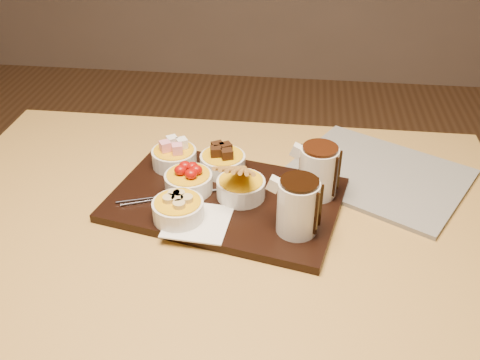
# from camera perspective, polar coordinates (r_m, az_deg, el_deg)

# --- Properties ---
(dining_table) EXTENTS (1.20, 0.80, 0.75)m
(dining_table) POSITION_cam_1_polar(r_m,az_deg,el_deg) (1.15, -2.18, -7.33)
(dining_table) COLOR #BA9045
(dining_table) RESTS_ON ground
(serving_board) EXTENTS (0.51, 0.39, 0.02)m
(serving_board) POSITION_cam_1_polar(r_m,az_deg,el_deg) (1.11, -1.54, -2.09)
(serving_board) COLOR black
(serving_board) RESTS_ON dining_table
(napkin) EXTENTS (0.13, 0.13, 0.00)m
(napkin) POSITION_cam_1_polar(r_m,az_deg,el_deg) (1.04, -4.53, -4.45)
(napkin) COLOR white
(napkin) RESTS_ON serving_board
(bowl_marshmallows) EXTENTS (0.10, 0.10, 0.04)m
(bowl_marshmallows) POSITION_cam_1_polar(r_m,az_deg,el_deg) (1.20, -7.01, 2.35)
(bowl_marshmallows) COLOR silver
(bowl_marshmallows) RESTS_ON serving_board
(bowl_cake) EXTENTS (0.10, 0.10, 0.04)m
(bowl_cake) POSITION_cam_1_polar(r_m,az_deg,el_deg) (1.18, -1.85, 1.81)
(bowl_cake) COLOR silver
(bowl_cake) RESTS_ON serving_board
(bowl_strawberries) EXTENTS (0.10, 0.10, 0.04)m
(bowl_strawberries) POSITION_cam_1_polar(r_m,az_deg,el_deg) (1.12, -5.50, -0.27)
(bowl_strawberries) COLOR silver
(bowl_strawberries) RESTS_ON serving_board
(bowl_biscotti) EXTENTS (0.10, 0.10, 0.04)m
(bowl_biscotti) POSITION_cam_1_polar(r_m,az_deg,el_deg) (1.09, 0.10, -0.91)
(bowl_biscotti) COLOR silver
(bowl_biscotti) RESTS_ON serving_board
(bowl_bananas) EXTENTS (0.10, 0.10, 0.04)m
(bowl_bananas) POSITION_cam_1_polar(r_m,az_deg,el_deg) (1.04, -6.61, -3.23)
(bowl_bananas) COLOR silver
(bowl_bananas) RESTS_ON serving_board
(pitcher_dark_chocolate) EXTENTS (0.09, 0.09, 0.11)m
(pitcher_dark_chocolate) POSITION_cam_1_polar(r_m,az_deg,el_deg) (0.99, 6.18, -2.91)
(pitcher_dark_chocolate) COLOR silver
(pitcher_dark_chocolate) RESTS_ON serving_board
(pitcher_milk_chocolate) EXTENTS (0.09, 0.09, 0.11)m
(pitcher_milk_chocolate) POSITION_cam_1_polar(r_m,az_deg,el_deg) (1.09, 8.34, 0.83)
(pitcher_milk_chocolate) COLOR silver
(pitcher_milk_chocolate) RESTS_ON serving_board
(fondue_skewers) EXTENTS (0.12, 0.25, 0.01)m
(fondue_skewers) POSITION_cam_1_polar(r_m,az_deg,el_deg) (1.11, -6.45, -1.51)
(fondue_skewers) COLOR silver
(fondue_skewers) RESTS_ON serving_board
(newspaper) EXTENTS (0.46, 0.43, 0.01)m
(newspaper) POSITION_cam_1_polar(r_m,az_deg,el_deg) (1.23, 14.48, 0.56)
(newspaper) COLOR beige
(newspaper) RESTS_ON dining_table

